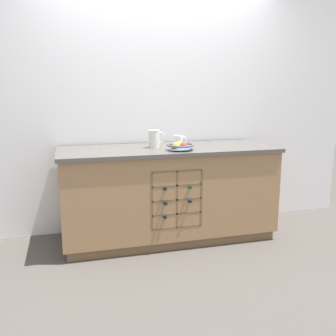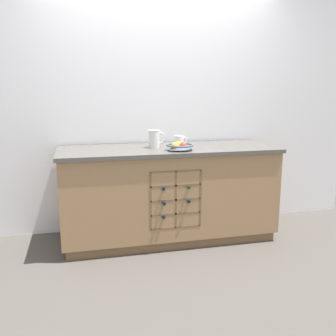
{
  "view_description": "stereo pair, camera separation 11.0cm",
  "coord_description": "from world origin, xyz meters",
  "views": [
    {
      "loc": [
        -0.94,
        -3.38,
        1.42
      ],
      "look_at": [
        0.0,
        0.0,
        0.7
      ],
      "focal_mm": 40.0,
      "sensor_mm": 36.0,
      "label": 1
    },
    {
      "loc": [
        -0.83,
        -3.41,
        1.42
      ],
      "look_at": [
        0.0,
        0.0,
        0.7
      ],
      "focal_mm": 40.0,
      "sensor_mm": 36.0,
      "label": 2
    }
  ],
  "objects": [
    {
      "name": "fruit_bowl",
      "position": [
        0.06,
        -0.19,
        0.94
      ],
      "size": [
        0.25,
        0.25,
        0.08
      ],
      "color": "#4C5666",
      "rests_on": "kitchen_island"
    },
    {
      "name": "white_pitcher",
      "position": [
        -0.13,
        0.03,
        0.99
      ],
      "size": [
        0.16,
        0.11,
        0.17
      ],
      "color": "silver",
      "rests_on": "kitchen_island"
    },
    {
      "name": "ground_plane",
      "position": [
        0.0,
        0.0,
        0.0
      ],
      "size": [
        14.0,
        14.0,
        0.0
      ],
      "primitive_type": "plane",
      "color": "#4C4742"
    },
    {
      "name": "kitchen_island",
      "position": [
        -0.0,
        -0.0,
        0.46
      ],
      "size": [
        2.05,
        0.77,
        0.9
      ],
      "color": "brown",
      "rests_on": "ground_plane"
    },
    {
      "name": "back_wall",
      "position": [
        0.0,
        0.43,
        1.27
      ],
      "size": [
        4.41,
        0.06,
        2.55
      ],
      "primitive_type": "cube",
      "color": "white",
      "rests_on": "ground_plane"
    },
    {
      "name": "ceramic_mug",
      "position": [
        0.14,
        0.11,
        0.95
      ],
      "size": [
        0.13,
        0.09,
        0.1
      ],
      "color": "white",
      "rests_on": "kitchen_island"
    }
  ]
}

